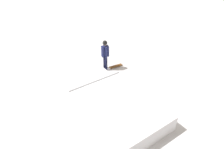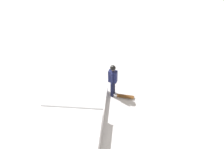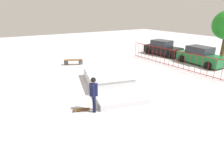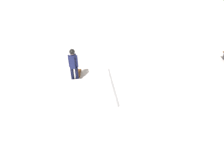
{
  "view_description": "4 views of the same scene",
  "coord_description": "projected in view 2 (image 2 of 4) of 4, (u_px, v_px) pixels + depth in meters",
  "views": [
    {
      "loc": [
        -3.44,
        4.56,
        5.85
      ],
      "look_at": [
        1.43,
        -1.16,
        0.9
      ],
      "focal_mm": 31.51,
      "sensor_mm": 36.0,
      "label": 1
    },
    {
      "loc": [
        -5.65,
        -0.79,
        8.74
      ],
      "look_at": [
        3.23,
        -2.41,
        1.0
      ],
      "focal_mm": 42.04,
      "sensor_mm": 36.0,
      "label": 2
    },
    {
      "loc": [
        9.82,
        -5.63,
        4.5
      ],
      "look_at": [
        0.34,
        0.22,
        0.6
      ],
      "focal_mm": 28.55,
      "sensor_mm": 36.0,
      "label": 3
    },
    {
      "loc": [
        4.65,
        5.8,
        5.67
      ],
      "look_at": [
        1.66,
        -0.96,
        0.9
      ],
      "focal_mm": 32.83,
      "sensor_mm": 36.0,
      "label": 4
    }
  ],
  "objects": [
    {
      "name": "skate_ramp",
      "position": [
        66.0,
        140.0,
        10.02
      ],
      "size": [
        5.89,
        3.9,
        0.74
      ],
      "rotation": [
        0.0,
        0.0,
        -0.26
      ],
      "color": "silver",
      "rests_on": "ground"
    },
    {
      "name": "skater",
      "position": [
        113.0,
        78.0,
        11.69
      ],
      "size": [
        0.4,
        0.44,
        1.73
      ],
      "rotation": [
        0.0,
        0.0,
        4.23
      ],
      "color": "black",
      "rests_on": "ground"
    },
    {
      "name": "skateboard",
      "position": [
        125.0,
        96.0,
        12.13
      ],
      "size": [
        0.47,
        0.82,
        0.09
      ],
      "rotation": [
        0.0,
        0.0,
        4.35
      ],
      "color": "#593314",
      "rests_on": "ground"
    }
  ]
}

